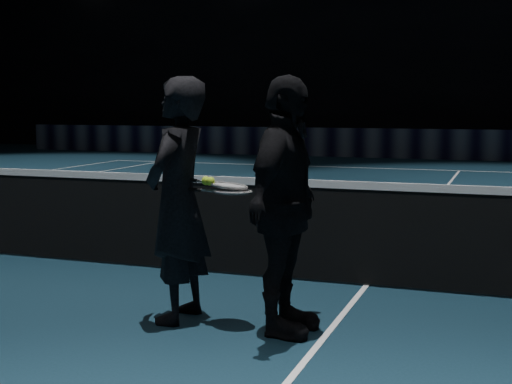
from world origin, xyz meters
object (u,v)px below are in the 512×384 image
tennis_balls (209,179)px  racket_upper (229,186)px  player_b (285,206)px  racket_lower (233,192)px  player_a (178,200)px

tennis_balls → racket_upper: bearing=11.4°
player_b → racket_lower: bearing=90.4°
player_b → racket_lower: 0.41m
racket_upper → tennis_balls: (-0.15, -0.03, 0.05)m
player_b → racket_upper: size_ratio=2.71×
player_b → tennis_balls: player_b is taller
player_a → player_b: 0.85m
player_a → racket_lower: player_a is taller
racket_upper → tennis_balls: 0.16m
player_b → player_a: bearing=90.4°
racket_lower → tennis_balls: (-0.19, 0.01, 0.08)m
player_b → tennis_balls: 0.62m
racket_upper → racket_lower: bearing=-42.7°
player_a → racket_lower: 0.46m
player_a → tennis_balls: 0.31m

